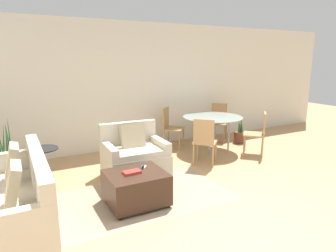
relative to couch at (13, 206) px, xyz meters
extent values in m
plane|color=tan|center=(2.36, -0.94, -0.31)|extent=(20.00, 20.00, 0.00)
cube|color=silver|center=(2.36, 2.60, 1.06)|extent=(12.00, 0.06, 2.75)
cube|color=gray|center=(1.66, 0.08, -0.31)|extent=(2.48, 1.44, 0.00)
cube|color=brown|center=(1.66, -0.48, -0.31)|extent=(2.43, 0.05, 0.00)
cube|color=brown|center=(1.66, -0.32, -0.31)|extent=(2.43, 0.05, 0.00)
cube|color=brown|center=(1.66, -0.16, -0.31)|extent=(2.43, 0.05, 0.00)
cube|color=brown|center=(1.66, 0.00, -0.31)|extent=(2.43, 0.05, 0.00)
cube|color=brown|center=(1.66, 0.16, -0.31)|extent=(2.43, 0.05, 0.00)
cube|color=brown|center=(1.66, 0.32, -0.31)|extent=(2.43, 0.05, 0.00)
cube|color=brown|center=(1.66, 0.48, -0.31)|extent=(2.43, 0.05, 0.00)
cube|color=brown|center=(1.66, 0.64, -0.31)|extent=(2.43, 0.05, 0.00)
cube|color=beige|center=(-0.05, 0.00, -0.10)|extent=(0.85, 1.98, 0.43)
cube|color=beige|center=(0.30, 0.00, 0.35)|extent=(0.14, 1.98, 0.47)
cube|color=beige|center=(-0.05, 0.93, 0.25)|extent=(0.79, 0.12, 0.26)
cube|color=beige|center=(-0.05, -0.93, 0.25)|extent=(0.79, 0.12, 0.26)
cube|color=tan|center=(0.03, 0.44, 0.40)|extent=(0.19, 0.40, 0.41)
cube|color=tan|center=(0.03, -0.35, 0.40)|extent=(0.19, 0.40, 0.41)
cube|color=beige|center=(1.83, 0.82, -0.07)|extent=(1.01, 0.84, 0.37)
cube|color=beige|center=(1.83, 0.78, 0.17)|extent=(0.77, 0.71, 0.10)
cube|color=beige|center=(1.84, 1.16, 0.35)|extent=(0.99, 0.15, 0.47)
cube|color=beige|center=(1.40, 0.83, 0.22)|extent=(0.14, 0.75, 0.20)
cube|color=beige|center=(2.27, 0.80, 0.22)|extent=(0.14, 0.75, 0.20)
cylinder|color=brown|center=(1.41, 0.50, -0.28)|extent=(0.05, 0.05, 0.06)
cylinder|color=brown|center=(2.24, 0.48, -0.28)|extent=(0.05, 0.05, 0.06)
cylinder|color=brown|center=(1.43, 1.15, -0.28)|extent=(0.05, 0.05, 0.06)
cylinder|color=brown|center=(2.26, 1.13, -0.28)|extent=(0.05, 0.05, 0.06)
cube|color=tan|center=(1.84, 0.92, 0.40)|extent=(0.40, 0.23, 0.41)
cube|color=#382319|center=(1.49, -0.05, -0.06)|extent=(0.78, 0.69, 0.42)
cylinder|color=black|center=(1.15, -0.34, -0.29)|extent=(0.04, 0.04, 0.04)
cylinder|color=black|center=(1.83, -0.34, -0.29)|extent=(0.04, 0.04, 0.04)
cylinder|color=black|center=(1.15, 0.25, -0.29)|extent=(0.04, 0.04, 0.04)
cylinder|color=black|center=(1.83, 0.25, -0.29)|extent=(0.04, 0.04, 0.04)
cube|color=#B72D28|center=(1.44, -0.05, 0.16)|extent=(0.24, 0.15, 0.03)
cube|color=#B7B7BC|center=(1.67, 0.09, 0.15)|extent=(0.12, 0.14, 0.01)
cube|color=#333338|center=(1.66, 0.10, 0.15)|extent=(0.11, 0.16, 0.01)
cylinder|color=brown|center=(-0.05, 1.51, -0.15)|extent=(0.40, 0.40, 0.33)
cylinder|color=black|center=(-0.05, 1.51, 0.01)|extent=(0.37, 0.37, 0.02)
cone|color=#286033|center=(0.03, 1.50, 0.40)|extent=(0.05, 0.08, 0.77)
cone|color=#286033|center=(-0.02, 1.54, 0.34)|extent=(0.07, 0.06, 0.65)
cone|color=#286033|center=(-0.07, 1.53, 0.35)|extent=(0.11, 0.10, 0.67)
cone|color=#286033|center=(-0.12, 1.52, 0.31)|extent=(0.05, 0.10, 0.58)
cone|color=#286033|center=(-0.09, 1.44, 0.29)|extent=(0.10, 0.08, 0.56)
cone|color=#286033|center=(0.01, 1.42, 0.38)|extent=(0.08, 0.07, 0.73)
cylinder|color=black|center=(0.48, 1.51, 0.20)|extent=(0.50, 0.50, 0.02)
cylinder|color=black|center=(0.48, 1.51, -0.05)|extent=(0.04, 0.04, 0.49)
cylinder|color=black|center=(0.48, 1.51, -0.30)|extent=(0.27, 0.27, 0.02)
cylinder|color=#8C9E99|center=(3.88, 1.48, 0.44)|extent=(1.27, 1.27, 0.01)
cylinder|color=#99999E|center=(3.63, 1.23, 0.06)|extent=(0.04, 0.04, 0.75)
cylinder|color=#99999E|center=(4.13, 1.23, 0.06)|extent=(0.04, 0.04, 0.75)
cylinder|color=#99999E|center=(3.63, 1.73, 0.06)|extent=(0.04, 0.04, 0.75)
cylinder|color=#99999E|center=(4.13, 1.73, 0.06)|extent=(0.04, 0.04, 0.75)
cube|color=tan|center=(3.27, 0.87, 0.12)|extent=(0.59, 0.59, 0.03)
cube|color=tan|center=(3.13, 0.73, 0.36)|extent=(0.29, 0.29, 0.45)
cylinder|color=tan|center=(3.52, 0.87, -0.10)|extent=(0.03, 0.03, 0.42)
cylinder|color=tan|center=(3.27, 1.12, -0.10)|extent=(0.03, 0.03, 0.42)
cylinder|color=tan|center=(3.27, 0.61, -0.10)|extent=(0.03, 0.03, 0.42)
cylinder|color=tan|center=(3.01, 0.87, -0.10)|extent=(0.03, 0.03, 0.42)
cube|color=tan|center=(4.50, 0.87, 0.12)|extent=(0.59, 0.59, 0.03)
cube|color=tan|center=(4.63, 0.73, 0.36)|extent=(0.29, 0.29, 0.45)
cylinder|color=tan|center=(4.50, 1.12, -0.10)|extent=(0.03, 0.03, 0.42)
cylinder|color=tan|center=(4.24, 0.87, -0.10)|extent=(0.03, 0.03, 0.42)
cylinder|color=tan|center=(4.75, 0.87, -0.10)|extent=(0.03, 0.03, 0.42)
cylinder|color=tan|center=(4.50, 0.61, -0.10)|extent=(0.03, 0.03, 0.42)
cube|color=tan|center=(3.27, 2.09, 0.12)|extent=(0.59, 0.59, 0.03)
cube|color=tan|center=(3.13, 2.23, 0.36)|extent=(0.29, 0.29, 0.45)
cylinder|color=tan|center=(3.27, 1.84, -0.10)|extent=(0.03, 0.03, 0.42)
cylinder|color=tan|center=(3.52, 2.09, -0.10)|extent=(0.03, 0.03, 0.42)
cylinder|color=tan|center=(3.01, 2.09, -0.10)|extent=(0.03, 0.03, 0.42)
cylinder|color=tan|center=(3.27, 2.35, -0.10)|extent=(0.03, 0.03, 0.42)
cube|color=tan|center=(4.50, 2.09, 0.12)|extent=(0.59, 0.59, 0.03)
cube|color=tan|center=(4.63, 2.23, 0.36)|extent=(0.29, 0.29, 0.45)
cylinder|color=tan|center=(4.24, 2.09, -0.10)|extent=(0.03, 0.03, 0.42)
cylinder|color=tan|center=(4.50, 1.84, -0.10)|extent=(0.03, 0.03, 0.42)
cylinder|color=tan|center=(4.50, 2.35, -0.10)|extent=(0.03, 0.03, 0.42)
cylinder|color=tan|center=(4.75, 2.09, -0.10)|extent=(0.03, 0.03, 0.42)
cylinder|color=brown|center=(4.86, 1.70, -0.18)|extent=(0.28, 0.28, 0.26)
cylinder|color=black|center=(4.86, 1.70, -0.06)|extent=(0.26, 0.26, 0.02)
cone|color=#286033|center=(4.89, 1.70, 0.17)|extent=(0.05, 0.10, 0.43)
cone|color=#286033|center=(4.87, 1.74, 0.11)|extent=(0.08, 0.05, 0.32)
cone|color=#286033|center=(4.82, 1.71, 0.11)|extent=(0.05, 0.08, 0.31)
cone|color=#286033|center=(4.87, 1.67, 0.14)|extent=(0.09, 0.05, 0.39)
camera|label=1|loc=(0.10, -3.62, 1.64)|focal=32.00mm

